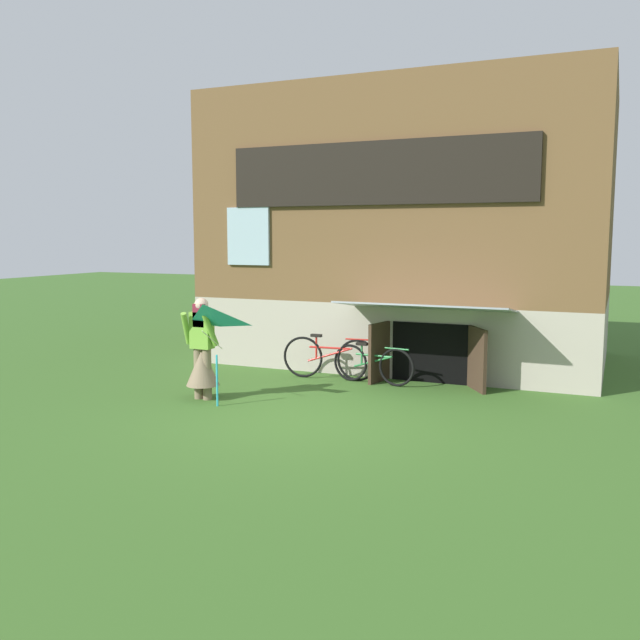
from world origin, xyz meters
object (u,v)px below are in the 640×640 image
(person, at_px, (202,357))
(kite, at_px, (203,328))
(bicycle_red, at_px, (330,358))
(bicycle_green, at_px, (373,364))

(person, bearing_deg, kite, -69.30)
(person, distance_m, bicycle_red, 2.54)
(person, bearing_deg, bicycle_green, 31.02)
(kite, bearing_deg, bicycle_green, 57.65)
(bicycle_red, bearing_deg, kite, -112.79)
(kite, xyz_separation_m, bicycle_red, (0.87, 2.72, -0.82))
(person, height_order, kite, person)
(kite, bearing_deg, bicycle_red, 72.36)
(kite, xyz_separation_m, bicycle_green, (1.70, 2.68, -0.87))
(person, bearing_deg, bicycle_red, 45.42)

